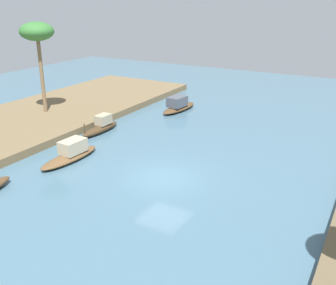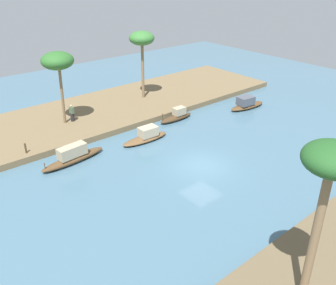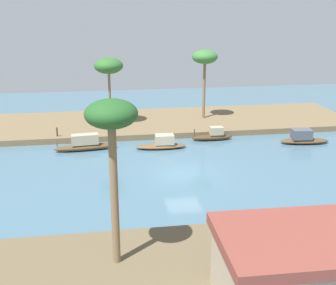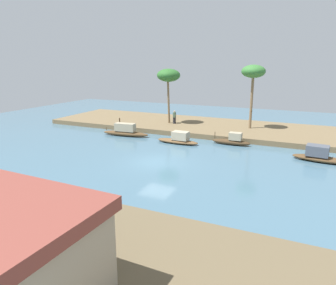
{
  "view_description": "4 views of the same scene",
  "coord_description": "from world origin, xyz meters",
  "px_view_note": "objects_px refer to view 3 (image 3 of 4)",
  "views": [
    {
      "loc": [
        16.09,
        9.48,
        9.12
      ],
      "look_at": [
        -3.45,
        -1.72,
        0.54
      ],
      "focal_mm": 40.99,
      "sensor_mm": 36.0,
      "label": 1
    },
    {
      "loc": [
        16.79,
        16.24,
        13.6
      ],
      "look_at": [
        0.42,
        -3.46,
        0.72
      ],
      "focal_mm": 38.74,
      "sensor_mm": 36.0,
      "label": 2
    },
    {
      "loc": [
        5.77,
        29.21,
        11.74
      ],
      "look_at": [
        0.43,
        -4.54,
        0.97
      ],
      "focal_mm": 47.34,
      "sensor_mm": 36.0,
      "label": 3
    },
    {
      "loc": [
        -10.63,
        21.14,
        7.69
      ],
      "look_at": [
        0.16,
        -2.38,
        1.0
      ],
      "focal_mm": 33.41,
      "sensor_mm": 36.0,
      "label": 4
    }
  ],
  "objects_px": {
    "person_on_near_bank": "(118,117)",
    "riverside_building": "(314,270)",
    "sampan_midstream": "(303,138)",
    "mooring_post": "(57,132)",
    "palm_tree_right_tall": "(112,124)",
    "palm_tree_left_near": "(205,58)",
    "sampan_foreground": "(213,136)",
    "sampan_near_left_bank": "(162,144)",
    "palm_tree_left_far": "(109,67)",
    "sampan_upstream_small": "(85,144)"
  },
  "relations": [
    {
      "from": "person_on_near_bank",
      "to": "sampan_foreground",
      "type": "bearing_deg",
      "value": -128.11
    },
    {
      "from": "sampan_midstream",
      "to": "riverside_building",
      "type": "bearing_deg",
      "value": 71.12
    },
    {
      "from": "sampan_near_left_bank",
      "to": "palm_tree_left_near",
      "type": "relative_size",
      "value": 0.63
    },
    {
      "from": "mooring_post",
      "to": "palm_tree_right_tall",
      "type": "height_order",
      "value": "palm_tree_right_tall"
    },
    {
      "from": "person_on_near_bank",
      "to": "riverside_building",
      "type": "xyz_separation_m",
      "value": [
        -5.94,
        28.5,
        0.91
      ]
    },
    {
      "from": "sampan_midstream",
      "to": "mooring_post",
      "type": "relative_size",
      "value": 5.46
    },
    {
      "from": "sampan_foreground",
      "to": "person_on_near_bank",
      "type": "height_order",
      "value": "person_on_near_bank"
    },
    {
      "from": "sampan_foreground",
      "to": "palm_tree_left_far",
      "type": "bearing_deg",
      "value": -28.53
    },
    {
      "from": "sampan_upstream_small",
      "to": "palm_tree_left_far",
      "type": "bearing_deg",
      "value": -116.64
    },
    {
      "from": "sampan_midstream",
      "to": "palm_tree_left_near",
      "type": "distance_m",
      "value": 12.41
    },
    {
      "from": "palm_tree_left_near",
      "to": "sampan_midstream",
      "type": "bearing_deg",
      "value": 130.19
    },
    {
      "from": "palm_tree_left_near",
      "to": "palm_tree_left_far",
      "type": "relative_size",
      "value": 1.08
    },
    {
      "from": "sampan_near_left_bank",
      "to": "person_on_near_bank",
      "type": "bearing_deg",
      "value": -61.26
    },
    {
      "from": "mooring_post",
      "to": "palm_tree_left_near",
      "type": "bearing_deg",
      "value": -162.84
    },
    {
      "from": "person_on_near_bank",
      "to": "riverside_building",
      "type": "distance_m",
      "value": 29.13
    },
    {
      "from": "sampan_foreground",
      "to": "palm_tree_right_tall",
      "type": "relative_size",
      "value": 0.49
    },
    {
      "from": "palm_tree_left_near",
      "to": "sampan_foreground",
      "type": "bearing_deg",
      "value": 84.92
    },
    {
      "from": "sampan_upstream_small",
      "to": "palm_tree_left_near",
      "type": "bearing_deg",
      "value": -154.38
    },
    {
      "from": "palm_tree_left_near",
      "to": "palm_tree_right_tall",
      "type": "bearing_deg",
      "value": 68.29
    },
    {
      "from": "sampan_upstream_small",
      "to": "riverside_building",
      "type": "distance_m",
      "value": 24.18
    },
    {
      "from": "mooring_post",
      "to": "riverside_building",
      "type": "height_order",
      "value": "riverside_building"
    },
    {
      "from": "palm_tree_left_near",
      "to": "riverside_building",
      "type": "xyz_separation_m",
      "value": [
        2.79,
        29.52,
        -4.42
      ]
    },
    {
      "from": "palm_tree_left_far",
      "to": "palm_tree_right_tall",
      "type": "xyz_separation_m",
      "value": [
        0.55,
        24.05,
        0.89
      ]
    },
    {
      "from": "sampan_upstream_small",
      "to": "palm_tree_right_tall",
      "type": "distance_m",
      "value": 19.24
    },
    {
      "from": "mooring_post",
      "to": "sampan_midstream",
      "type": "bearing_deg",
      "value": 169.7
    },
    {
      "from": "person_on_near_bank",
      "to": "riverside_building",
      "type": "bearing_deg",
      "value": -174.9
    },
    {
      "from": "sampan_midstream",
      "to": "riverside_building",
      "type": "height_order",
      "value": "riverside_building"
    },
    {
      "from": "sampan_foreground",
      "to": "mooring_post",
      "type": "distance_m",
      "value": 13.85
    },
    {
      "from": "sampan_foreground",
      "to": "palm_tree_right_tall",
      "type": "height_order",
      "value": "palm_tree_right_tall"
    },
    {
      "from": "sampan_near_left_bank",
      "to": "sampan_foreground",
      "type": "xyz_separation_m",
      "value": [
        -4.85,
        -1.66,
        -0.0
      ]
    },
    {
      "from": "sampan_near_left_bank",
      "to": "person_on_near_bank",
      "type": "height_order",
      "value": "person_on_near_bank"
    },
    {
      "from": "sampan_foreground",
      "to": "palm_tree_left_near",
      "type": "relative_size",
      "value": 0.53
    },
    {
      "from": "mooring_post",
      "to": "riverside_building",
      "type": "bearing_deg",
      "value": 114.58
    },
    {
      "from": "sampan_upstream_small",
      "to": "mooring_post",
      "type": "bearing_deg",
      "value": -53.08
    },
    {
      "from": "sampan_near_left_bank",
      "to": "palm_tree_right_tall",
      "type": "relative_size",
      "value": 0.57
    },
    {
      "from": "sampan_foreground",
      "to": "riverside_building",
      "type": "bearing_deg",
      "value": 84.86
    },
    {
      "from": "sampan_foreground",
      "to": "palm_tree_left_far",
      "type": "relative_size",
      "value": 0.57
    },
    {
      "from": "palm_tree_right_tall",
      "to": "riverside_building",
      "type": "xyz_separation_m",
      "value": [
        -7.23,
        4.37,
        -4.86
      ]
    },
    {
      "from": "person_on_near_bank",
      "to": "palm_tree_left_far",
      "type": "height_order",
      "value": "palm_tree_left_far"
    },
    {
      "from": "sampan_upstream_small",
      "to": "riverside_building",
      "type": "xyz_separation_m",
      "value": [
        -8.99,
        22.39,
        1.63
      ]
    },
    {
      "from": "sampan_near_left_bank",
      "to": "riverside_building",
      "type": "distance_m",
      "value": 22.05
    },
    {
      "from": "person_on_near_bank",
      "to": "mooring_post",
      "type": "distance_m",
      "value": 6.51
    },
    {
      "from": "sampan_near_left_bank",
      "to": "person_on_near_bank",
      "type": "xyz_separation_m",
      "value": [
        3.34,
        -6.67,
        0.8
      ]
    },
    {
      "from": "palm_tree_left_near",
      "to": "palm_tree_left_far",
      "type": "distance_m",
      "value": 9.54
    },
    {
      "from": "mooring_post",
      "to": "person_on_near_bank",
      "type": "bearing_deg",
      "value": -148.56
    },
    {
      "from": "sampan_near_left_bank",
      "to": "palm_tree_left_far",
      "type": "relative_size",
      "value": 0.67
    },
    {
      "from": "palm_tree_right_tall",
      "to": "riverside_building",
      "type": "distance_m",
      "value": 9.74
    },
    {
      "from": "sampan_near_left_bank",
      "to": "sampan_upstream_small",
      "type": "relative_size",
      "value": 0.81
    },
    {
      "from": "sampan_upstream_small",
      "to": "person_on_near_bank",
      "type": "bearing_deg",
      "value": -122.08
    },
    {
      "from": "sampan_upstream_small",
      "to": "sampan_midstream",
      "type": "bearing_deg",
      "value": 170.95
    }
  ]
}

